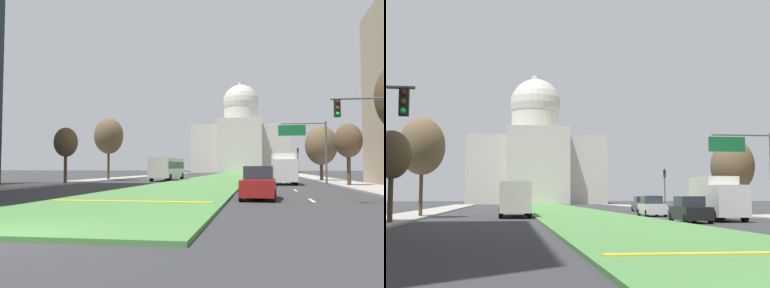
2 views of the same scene
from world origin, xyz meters
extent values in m
plane|color=#333335|center=(0.00, 67.69, 0.00)|extent=(297.83, 297.83, 0.00)
cube|color=#4C8442|center=(0.00, 60.92, 0.07)|extent=(8.85, 121.84, 0.14)
cube|color=gold|center=(0.00, 9.91, 0.16)|extent=(7.96, 0.50, 0.04)
cube|color=silver|center=(8.77, 13.91, 0.00)|extent=(0.16, 2.40, 0.01)
cube|color=silver|center=(8.77, 23.65, 0.00)|extent=(0.16, 2.40, 0.01)
cube|color=silver|center=(8.77, 33.19, 0.00)|extent=(0.16, 2.40, 0.01)
cube|color=silver|center=(8.77, 39.30, 0.00)|extent=(0.16, 2.40, 0.01)
cube|color=silver|center=(8.77, 56.17, 0.00)|extent=(0.16, 2.40, 0.01)
cube|color=#9E9991|center=(-15.12, 54.15, 0.07)|extent=(4.00, 121.84, 0.15)
cube|color=#9E9991|center=(15.12, 54.15, 0.07)|extent=(4.00, 121.84, 0.15)
cube|color=beige|center=(0.00, 135.38, 7.90)|extent=(32.07, 21.40, 15.80)
cube|color=beige|center=(0.00, 122.68, 8.69)|extent=(14.11, 4.00, 17.38)
cylinder|color=beige|center=(0.00, 135.38, 19.02)|extent=(11.66, 11.66, 6.45)
sphere|color=beige|center=(0.00, 135.38, 24.41)|extent=(12.36, 12.36, 12.36)
cylinder|color=beige|center=(0.00, 135.38, 29.97)|extent=(1.80, 1.80, 3.00)
cylinder|color=#515456|center=(11.02, 11.59, 5.05)|extent=(3.20, 0.10, 0.10)
cube|color=black|center=(9.74, 11.59, 4.60)|extent=(0.28, 0.24, 0.84)
sphere|color=#510F0F|center=(9.74, 11.45, 4.88)|extent=(0.18, 0.18, 0.18)
sphere|color=#4C380F|center=(9.74, 11.45, 4.60)|extent=(0.18, 0.18, 0.18)
sphere|color=#1ED838|center=(9.74, 11.45, 4.32)|extent=(0.18, 0.18, 0.18)
cylinder|color=#515456|center=(12.62, 63.75, 2.60)|extent=(0.16, 0.16, 5.20)
cube|color=black|center=(12.62, 63.75, 4.60)|extent=(0.28, 0.24, 0.84)
sphere|color=#510F0F|center=(12.62, 63.61, 4.88)|extent=(0.18, 0.18, 0.18)
sphere|color=#4C380F|center=(12.62, 63.61, 4.60)|extent=(0.18, 0.18, 0.18)
sphere|color=#1ED838|center=(12.62, 63.61, 4.32)|extent=(0.18, 0.18, 0.18)
cylinder|color=#515456|center=(12.82, 34.94, 3.25)|extent=(0.20, 0.20, 6.50)
cylinder|color=#515456|center=(10.56, 34.94, 6.30)|extent=(4.53, 0.12, 0.12)
cube|color=#146033|center=(9.42, 34.89, 5.60)|extent=(2.80, 0.08, 1.10)
cylinder|color=#4C3823|center=(-13.88, 31.43, 1.81)|extent=(0.33, 0.33, 3.62)
ellipsoid|color=brown|center=(-13.88, 31.43, 4.39)|extent=(2.46, 2.46, 3.07)
cylinder|color=#4C3823|center=(14.15, 30.72, 1.72)|extent=(0.34, 0.34, 3.45)
ellipsoid|color=brown|center=(14.15, 30.72, 4.23)|extent=(2.50, 2.50, 3.13)
cylinder|color=#4C3823|center=(-13.80, 43.71, 2.38)|extent=(0.30, 0.30, 4.77)
ellipsoid|color=brown|center=(-13.80, 43.71, 5.97)|extent=(3.86, 3.86, 4.83)
cylinder|color=#4C3823|center=(13.75, 44.72, 1.65)|extent=(0.40, 0.40, 3.30)
ellipsoid|color=brown|center=(13.75, 44.72, 4.54)|extent=(3.95, 3.95, 4.94)
cube|color=maroon|center=(5.99, 14.17, 0.66)|extent=(2.02, 4.60, 0.88)
cube|color=#282D38|center=(6.00, 14.35, 1.47)|extent=(1.68, 2.25, 0.72)
cylinder|color=black|center=(6.70, 12.32, 0.32)|extent=(0.25, 0.65, 0.64)
cylinder|color=black|center=(5.08, 12.41, 0.32)|extent=(0.25, 0.65, 0.64)
cylinder|color=black|center=(6.89, 15.93, 0.32)|extent=(0.25, 0.65, 0.64)
cylinder|color=black|center=(5.28, 16.02, 0.32)|extent=(0.25, 0.65, 0.64)
cube|color=black|center=(5.61, 32.01, 0.65)|extent=(1.88, 4.45, 0.86)
cube|color=#282D38|center=(5.62, 32.19, 1.43)|extent=(1.63, 2.15, 0.70)
cylinder|color=black|center=(6.42, 30.24, 0.32)|extent=(0.23, 0.64, 0.64)
cylinder|color=black|center=(4.76, 30.26, 0.32)|extent=(0.23, 0.64, 0.64)
cylinder|color=black|center=(6.47, 33.76, 0.32)|extent=(0.23, 0.64, 0.64)
cylinder|color=black|center=(4.81, 33.78, 0.32)|extent=(0.23, 0.64, 0.64)
cube|color=silver|center=(6.14, 44.58, 0.66)|extent=(1.99, 4.57, 0.88)
cube|color=#282D38|center=(6.15, 44.76, 1.46)|extent=(1.67, 2.22, 0.72)
cylinder|color=black|center=(6.88, 42.75, 0.32)|extent=(0.25, 0.65, 0.64)
cylinder|color=black|center=(5.24, 42.82, 0.32)|extent=(0.25, 0.65, 0.64)
cylinder|color=black|center=(7.03, 46.34, 0.32)|extent=(0.25, 0.65, 0.64)
cylinder|color=black|center=(5.40, 46.41, 0.32)|extent=(0.25, 0.65, 0.64)
cube|color=#4C5156|center=(9.04, 60.57, 0.65)|extent=(2.09, 4.41, 0.85)
cube|color=#282D38|center=(9.05, 60.74, 1.42)|extent=(1.76, 2.15, 0.70)
cylinder|color=black|center=(9.82, 58.82, 0.32)|extent=(0.25, 0.65, 0.64)
cylinder|color=black|center=(8.10, 58.90, 0.32)|extent=(0.25, 0.65, 0.64)
cylinder|color=black|center=(9.98, 62.24, 0.32)|extent=(0.25, 0.65, 0.64)
cylinder|color=black|center=(8.26, 62.32, 0.32)|extent=(0.25, 0.65, 0.64)
cube|color=silver|center=(8.54, 32.35, 1.45)|extent=(2.30, 2.00, 2.20)
cube|color=silver|center=(8.54, 35.55, 1.80)|extent=(2.30, 4.40, 2.80)
cylinder|color=black|center=(9.59, 32.35, 0.45)|extent=(0.30, 0.90, 0.90)
cylinder|color=black|center=(7.49, 32.35, 0.45)|extent=(0.30, 0.90, 0.90)
cylinder|color=black|center=(9.59, 36.65, 0.45)|extent=(0.30, 0.90, 0.90)
cylinder|color=black|center=(7.49, 36.65, 0.45)|extent=(0.30, 0.90, 0.90)
cube|color=beige|center=(-5.99, 44.84, 1.70)|extent=(2.50, 11.00, 2.50)
cube|color=#232833|center=(-5.99, 44.84, 2.05)|extent=(2.52, 10.12, 0.90)
cylinder|color=black|center=(-7.14, 49.14, 0.50)|extent=(0.32, 1.00, 1.00)
cylinder|color=black|center=(-4.84, 49.14, 0.50)|extent=(0.32, 1.00, 1.00)
cylinder|color=black|center=(-7.14, 40.94, 0.50)|extent=(0.32, 1.00, 1.00)
cylinder|color=black|center=(-4.84, 40.94, 0.50)|extent=(0.32, 1.00, 1.00)
camera|label=1|loc=(5.99, -9.03, 1.76)|focal=38.75mm
camera|label=2|loc=(-6.60, -6.07, 1.76)|focal=54.30mm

